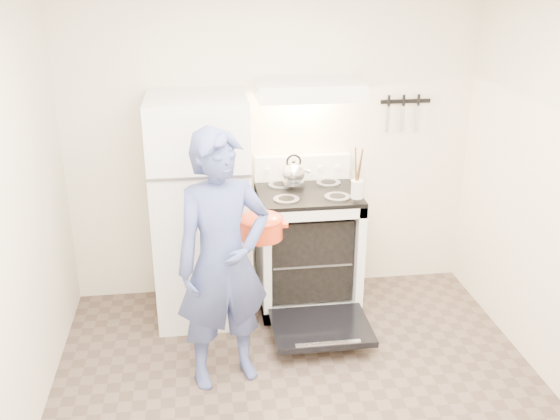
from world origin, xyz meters
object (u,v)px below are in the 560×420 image
at_px(tea_kettle, 294,171).
at_px(dutch_oven, 261,228).
at_px(refrigerator, 201,210).
at_px(person, 223,262).
at_px(stove_body, 307,250).

xyz_separation_m(tea_kettle, dutch_oven, (-0.33, -0.69, -0.16)).
bearing_deg(refrigerator, tea_kettle, 10.01).
distance_m(refrigerator, person, 0.88).
xyz_separation_m(person, dutch_oven, (0.27, 0.31, 0.08)).
bearing_deg(person, dutch_oven, 31.79).
xyz_separation_m(refrigerator, dutch_oven, (0.39, -0.56, 0.07)).
bearing_deg(stove_body, tea_kettle, 133.82).
xyz_separation_m(refrigerator, person, (0.12, -0.87, -0.01)).
bearing_deg(stove_body, person, -127.71).
relative_size(stove_body, person, 0.55).
height_order(person, dutch_oven, person).
bearing_deg(dutch_oven, stove_body, 54.33).
bearing_deg(dutch_oven, refrigerator, 124.57).
bearing_deg(tea_kettle, stove_body, -46.18).
distance_m(refrigerator, dutch_oven, 0.69).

